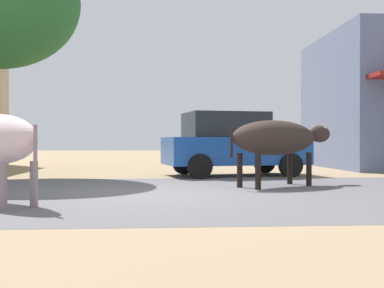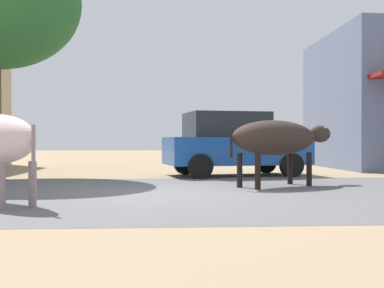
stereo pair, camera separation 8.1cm
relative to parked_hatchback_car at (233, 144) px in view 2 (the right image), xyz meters
The scene contains 4 objects.
ground 4.68m from the parked_hatchback_car, 114.41° to the right, with size 80.00×80.00×0.00m, color #987F5E.
asphalt_road 4.68m from the parked_hatchback_car, 114.41° to the right, with size 72.00×6.70×0.00m, color #5B595C.
parked_hatchback_car is the anchor object (origin of this frame).
cow_far_dark 3.11m from the parked_hatchback_car, 82.07° to the right, with size 2.53×1.75×1.31m.
Camera 2 is at (0.04, -8.44, 0.90)m, focal length 45.81 mm.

